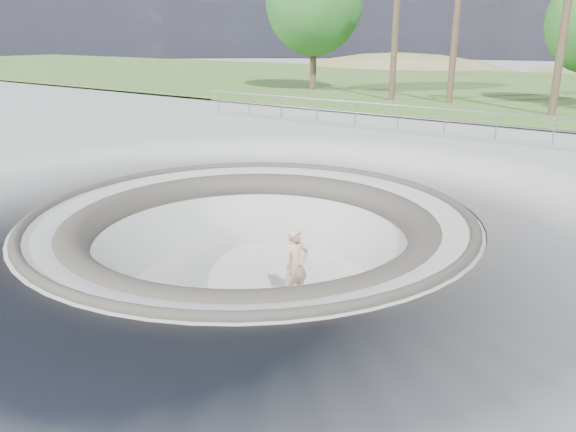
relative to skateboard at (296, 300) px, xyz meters
The scene contains 6 objects.
ground 2.25m from the skateboard, behind, with size 180.00×180.00×0.00m, color gray.
skate_bowl 1.31m from the skateboard, behind, with size 14.00×14.00×4.10m.
grass_strip 34.12m from the skateboard, 92.20° to the left, with size 180.00×36.00×0.12m.
safety_railing 12.36m from the skateboard, 96.21° to the left, with size 25.00×0.06×1.03m.
skateboard is the anchor object (origin of this frame).
skater 0.87m from the skateboard, ahead, with size 0.62×0.41×1.71m, color tan.
Camera 1 is at (7.95, -9.53, 3.98)m, focal length 35.00 mm.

